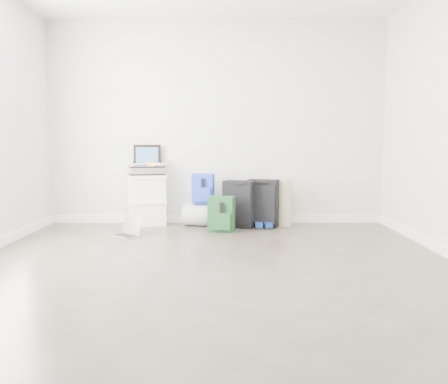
{
  "coord_description": "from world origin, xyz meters",
  "views": [
    {
      "loc": [
        0.11,
        -3.92,
        1.1
      ],
      "look_at": [
        0.1,
        1.9,
        0.48
      ],
      "focal_mm": 38.0,
      "sensor_mm": 36.0,
      "label": 1
    }
  ],
  "objects_px": {
    "carry_on": "(263,203)",
    "laptop": "(128,231)",
    "duffel_bag": "(203,215)",
    "boxes_stack": "(147,200)",
    "briefcase": "(146,170)",
    "large_suitcase": "(239,204)"
  },
  "relations": [
    {
      "from": "large_suitcase",
      "to": "duffel_bag",
      "type": "bearing_deg",
      "value": -169.32
    },
    {
      "from": "duffel_bag",
      "to": "briefcase",
      "type": "bearing_deg",
      "value": -170.75
    },
    {
      "from": "boxes_stack",
      "to": "briefcase",
      "type": "height_order",
      "value": "briefcase"
    },
    {
      "from": "laptop",
      "to": "carry_on",
      "type": "bearing_deg",
      "value": 61.06
    },
    {
      "from": "large_suitcase",
      "to": "carry_on",
      "type": "relative_size",
      "value": 0.98
    },
    {
      "from": "briefcase",
      "to": "duffel_bag",
      "type": "height_order",
      "value": "briefcase"
    },
    {
      "from": "boxes_stack",
      "to": "carry_on",
      "type": "bearing_deg",
      "value": -25.15
    },
    {
      "from": "carry_on",
      "to": "large_suitcase",
      "type": "bearing_deg",
      "value": -152.52
    },
    {
      "from": "laptop",
      "to": "duffel_bag",
      "type": "bearing_deg",
      "value": 78.02
    },
    {
      "from": "large_suitcase",
      "to": "carry_on",
      "type": "xyz_separation_m",
      "value": [
        0.31,
        0.05,
        0.01
      ]
    },
    {
      "from": "boxes_stack",
      "to": "briefcase",
      "type": "xyz_separation_m",
      "value": [
        0.0,
        0.0,
        0.39
      ]
    },
    {
      "from": "large_suitcase",
      "to": "carry_on",
      "type": "height_order",
      "value": "carry_on"
    },
    {
      "from": "boxes_stack",
      "to": "large_suitcase",
      "type": "relative_size",
      "value": 1.1
    },
    {
      "from": "duffel_bag",
      "to": "large_suitcase",
      "type": "xyz_separation_m",
      "value": [
        0.47,
        -0.09,
        0.15
      ]
    },
    {
      "from": "briefcase",
      "to": "duffel_bag",
      "type": "relative_size",
      "value": 0.89
    },
    {
      "from": "boxes_stack",
      "to": "duffel_bag",
      "type": "distance_m",
      "value": 0.78
    },
    {
      "from": "duffel_bag",
      "to": "carry_on",
      "type": "distance_m",
      "value": 0.8
    },
    {
      "from": "boxes_stack",
      "to": "laptop",
      "type": "xyz_separation_m",
      "value": [
        -0.1,
        -0.77,
        -0.28
      ]
    },
    {
      "from": "carry_on",
      "to": "laptop",
      "type": "distance_m",
      "value": 1.77
    },
    {
      "from": "boxes_stack",
      "to": "carry_on",
      "type": "relative_size",
      "value": 1.08
    },
    {
      "from": "boxes_stack",
      "to": "duffel_bag",
      "type": "relative_size",
      "value": 1.35
    },
    {
      "from": "briefcase",
      "to": "duffel_bag",
      "type": "bearing_deg",
      "value": -25.69
    }
  ]
}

